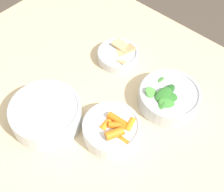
# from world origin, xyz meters

# --- Properties ---
(dining_table) EXTENTS (1.22, 0.94, 0.72)m
(dining_table) POSITION_xyz_m (0.00, 0.00, 0.62)
(dining_table) COLOR beige
(dining_table) RESTS_ON ground_plane
(bowl_carrots) EXTENTS (0.15, 0.15, 0.07)m
(bowl_carrots) POSITION_xyz_m (-0.05, 0.03, 0.75)
(bowl_carrots) COLOR silver
(bowl_carrots) RESTS_ON dining_table
(bowl_greens) EXTENTS (0.18, 0.18, 0.07)m
(bowl_greens) POSITION_xyz_m (-0.10, -0.15, 0.75)
(bowl_greens) COLOR silver
(bowl_greens) RESTS_ON dining_table
(bowl_beans_hotdog) EXTENTS (0.20, 0.20, 0.07)m
(bowl_beans_hotdog) POSITION_xyz_m (0.12, 0.12, 0.76)
(bowl_beans_hotdog) COLOR silver
(bowl_beans_hotdog) RESTS_ON dining_table
(bowl_cookies) EXTENTS (0.13, 0.13, 0.04)m
(bowl_cookies) POSITION_xyz_m (0.13, -0.19, 0.74)
(bowl_cookies) COLOR silver
(bowl_cookies) RESTS_ON dining_table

